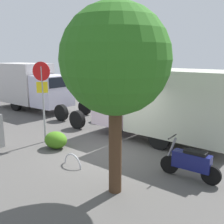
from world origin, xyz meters
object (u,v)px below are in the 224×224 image
(box_truck_far, at_px, (32,85))
(motorcycle, at_px, (191,162))
(box_truck_near, at_px, (161,102))
(street_tree, at_px, (115,61))
(bike_rack_hoop, at_px, (73,166))
(stop_sign, at_px, (42,89))

(box_truck_far, height_order, motorcycle, box_truck_far)
(box_truck_near, distance_m, motorcycle, 3.76)
(street_tree, bearing_deg, bike_rack_hoop, -12.23)
(motorcycle, xyz_separation_m, bike_rack_hoop, (3.40, 1.45, -0.52))
(stop_sign, bearing_deg, box_truck_far, -32.42)
(street_tree, bearing_deg, box_truck_near, -76.89)
(stop_sign, relative_size, street_tree, 0.69)
(box_truck_near, xyz_separation_m, stop_sign, (3.72, 3.08, 0.57))
(motorcycle, xyz_separation_m, stop_sign, (6.11, 0.40, 1.69))
(box_truck_near, xyz_separation_m, bike_rack_hoop, (1.01, 4.13, -1.64))
(box_truck_near, height_order, street_tree, street_tree)
(stop_sign, distance_m, bike_rack_hoop, 3.65)
(motorcycle, relative_size, bike_rack_hoop, 2.13)
(box_truck_far, relative_size, motorcycle, 3.92)
(motorcycle, height_order, bike_rack_hoop, motorcycle)
(box_truck_near, xyz_separation_m, motorcycle, (-2.39, 2.68, -1.12))
(box_truck_near, bearing_deg, bike_rack_hoop, 78.20)
(motorcycle, xyz_separation_m, street_tree, (1.33, 1.90, 2.91))
(box_truck_near, height_order, motorcycle, box_truck_near)
(box_truck_far, xyz_separation_m, street_tree, (-10.81, 5.32, 1.78))
(motorcycle, relative_size, stop_sign, 0.55)
(street_tree, xyz_separation_m, bike_rack_hoop, (2.07, -0.45, -3.43))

